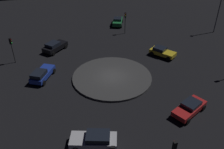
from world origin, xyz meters
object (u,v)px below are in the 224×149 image
(car_green, at_px, (118,21))
(car_black, at_px, (55,46))
(car_red, at_px, (190,108))
(car_silver, at_px, (95,140))
(car_blue, at_px, (42,74))
(traffic_light_west, at_px, (125,19))
(streetlamp_northwest, at_px, (221,1))
(traffic_light_south, at_px, (12,45))
(car_yellow, at_px, (162,52))

(car_green, bearing_deg, car_black, -36.22)
(car_red, distance_m, car_silver, 11.06)
(car_silver, xyz_separation_m, car_green, (-31.04, -3.73, -0.00))
(car_blue, bearing_deg, traffic_light_west, -24.00)
(car_black, xyz_separation_m, car_green, (-13.45, 7.80, -0.01))
(car_blue, xyz_separation_m, streetlamp_northwest, (-21.66, 24.67, 5.14))
(car_blue, height_order, car_silver, car_blue)
(traffic_light_south, bearing_deg, traffic_light_west, 49.28)
(car_green, bearing_deg, streetlamp_northwest, 84.01)
(car_blue, relative_size, car_silver, 0.93)
(car_green, height_order, streetlamp_northwest, streetlamp_northwest)
(car_yellow, height_order, car_green, car_green)
(car_silver, distance_m, traffic_light_west, 27.09)
(car_blue, distance_m, traffic_light_south, 7.09)
(car_black, distance_m, traffic_light_south, 6.73)
(car_yellow, distance_m, traffic_light_south, 22.35)
(car_red, bearing_deg, traffic_light_west, -117.57)
(car_yellow, bearing_deg, car_blue, -121.29)
(car_blue, bearing_deg, streetlamp_northwest, -47.58)
(car_black, bearing_deg, car_silver, -128.07)
(car_red, height_order, car_blue, car_blue)
(car_red, height_order, car_silver, car_silver)
(car_red, bearing_deg, car_green, -117.46)
(car_red, distance_m, car_blue, 18.92)
(car_silver, xyz_separation_m, traffic_light_south, (-12.74, -15.75, 2.02))
(car_black, distance_m, car_silver, 21.03)
(car_silver, height_order, traffic_light_west, traffic_light_west)
(traffic_light_south, xyz_separation_m, streetlamp_northwest, (-18.34, 30.60, 3.13))
(traffic_light_west, bearing_deg, car_yellow, 39.98)
(car_blue, relative_size, traffic_light_south, 1.09)
(car_yellow, distance_m, streetlamp_northwest, 15.89)
(car_yellow, distance_m, car_green, 14.92)
(car_blue, distance_m, car_green, 22.46)
(traffic_light_west, bearing_deg, car_silver, 0.48)
(car_green, bearing_deg, car_blue, -21.83)
(car_green, relative_size, traffic_light_west, 1.08)
(car_silver, height_order, car_green, car_green)
(car_red, distance_m, car_black, 23.21)
(car_red, xyz_separation_m, car_blue, (-2.85, -18.71, 0.06))
(car_red, relative_size, traffic_light_west, 1.14)
(car_yellow, height_order, streetlamp_northwest, streetlamp_northwest)
(car_silver, distance_m, traffic_light_south, 20.36)
(traffic_light_west, bearing_deg, car_blue, -28.01)
(traffic_light_south, xyz_separation_m, traffic_light_west, (-14.23, 14.17, 0.06))
(car_red, xyz_separation_m, car_green, (-24.47, -12.62, 0.05))
(car_red, height_order, traffic_light_south, traffic_light_south)
(car_yellow, bearing_deg, car_green, 154.11)
(car_black, xyz_separation_m, car_yellow, (-1.73, 17.04, -0.06))
(car_black, distance_m, car_yellow, 17.13)
(traffic_light_south, bearing_deg, car_red, -9.89)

